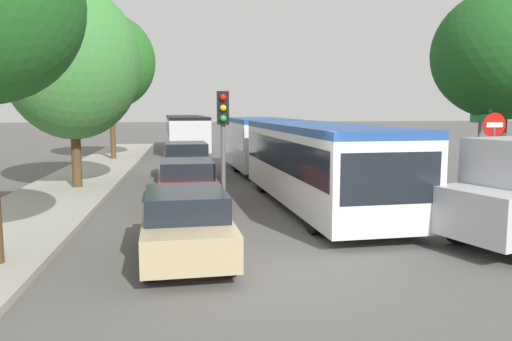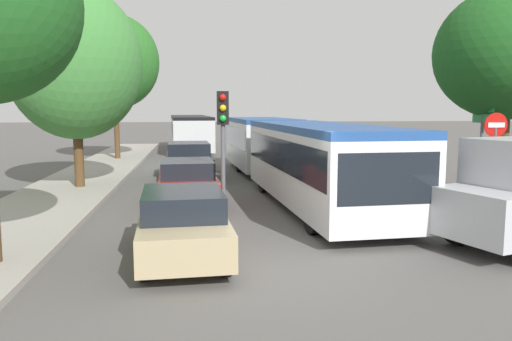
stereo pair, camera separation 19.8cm
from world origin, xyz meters
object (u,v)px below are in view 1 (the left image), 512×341
Objects in this scene: articulated_bus at (288,150)px; direction_sign_post at (480,120)px; tree_left_mid at (72,67)px; tree_left_far at (110,62)px; city_bus_rear at (186,131)px; queued_car_black at (186,160)px; queued_car_tan at (186,224)px; traffic_light at (223,125)px; no_entry_sign at (493,146)px; tree_right_near at (505,54)px; queued_car_red at (186,182)px.

direction_sign_post is at bearing 58.46° from articulated_bus.
tree_left_mid is 0.89× the size of tree_left_far.
queued_car_black is at bearing 177.01° from city_bus_rear.
traffic_light reaches higher than queued_car_tan.
traffic_light is 8.39m from direction_sign_post.
queued_car_tan is 4.40m from traffic_light.
tree_left_mid is (-13.20, 3.60, 1.82)m from direction_sign_post.
no_entry_sign is at bearing -161.30° from city_bus_rear.
tree_right_near is at bearing -13.72° from tree_left_mid.
direction_sign_post is (0.56, 1.59, 0.69)m from no_entry_sign.
queued_car_red is 0.50× the size of tree_left_far.
city_bus_rear is 2.83× the size of queued_car_tan.
queued_car_black is 0.55× the size of tree_left_far.
traffic_light reaches higher than articulated_bus.
tree_right_near reaches higher than traffic_light.
city_bus_rear is at bearing -2.90° from queued_car_tan.
tree_left_mid reaches higher than direction_sign_post.
queued_car_black is (-3.70, 3.31, -0.66)m from articulated_bus.
tree_left_mid is (-7.56, 0.58, 2.95)m from articulated_bus.
traffic_light is at bearing -175.17° from queued_car_black.
queued_car_black is at bearing 35.31° from tree_left_mid.
queued_car_black is 9.78m from tree_left_far.
traffic_light is 16.24m from tree_left_far.
tree_right_near is at bearing -93.99° from queued_car_red.
queued_car_red is at bearing -102.40° from no_entry_sign.
city_bus_rear is 3.13× the size of direction_sign_post.
tree_left_far is (-7.75, 10.86, 4.05)m from articulated_bus.
traffic_light is 7.14m from tree_left_mid.
tree_left_mid is 10.35m from tree_left_far.
queued_car_tan is 20.02m from tree_left_far.
tree_left_mid is at bearing 164.06° from city_bus_rear.
direction_sign_post is 0.53× the size of tree_right_near.
queued_car_black is 1.31× the size of traffic_light.
traffic_light is at bearing 15.93° from direction_sign_post.
tree_left_mid is (-12.64, 5.18, 2.51)m from no_entry_sign.
traffic_light is (1.02, -1.58, 1.80)m from queued_car_red.
city_bus_rear is 1.40× the size of tree_left_far.
articulated_bus is at bearing 156.24° from tree_right_near.
queued_car_tan is 9.52m from no_entry_sign.
no_entry_sign is at bearing 88.78° from traffic_light.
tree_left_mid is (-3.86, -2.73, 3.62)m from queued_car_black.
city_bus_rear is 22.49m from direction_sign_post.
queued_car_black reaches higher than queued_car_red.
tree_right_near reaches higher than direction_sign_post.
tree_left_far is at bearing -147.85° from articulated_bus.
tree_right_near is at bearing 100.10° from traffic_light.
queued_car_red is (0.06, -20.08, -0.69)m from city_bus_rear.
queued_car_red is 2.60m from traffic_light.
tree_left_far is at bearing 25.17° from queued_car_black.
no_entry_sign is (7.74, -0.34, -0.62)m from traffic_light.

